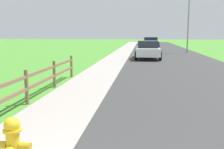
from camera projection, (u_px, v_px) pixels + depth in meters
name	position (u px, v px, depth m)	size (l,w,h in m)	color
ground_plane	(131.00, 53.00, 26.44)	(120.00, 120.00, 0.00)	#498F2F
road_asphalt	(164.00, 52.00, 27.99)	(7.00, 66.00, 0.01)	#383838
curb_concrete	(105.00, 52.00, 28.75)	(6.00, 66.00, 0.01)	#A79E96
grass_verge	(92.00, 52.00, 28.93)	(5.00, 66.00, 0.00)	#498F2F
fire_hydrant	(13.00, 144.00, 3.82)	(0.54, 0.45, 0.85)	yellow
rail_fence	(26.00, 84.00, 7.45)	(0.11, 9.64, 1.03)	brown
parked_suv_white	(148.00, 50.00, 20.91)	(2.04, 4.46, 1.45)	white
parked_car_blue	(150.00, 44.00, 31.55)	(2.12, 4.45, 1.57)	navy
street_lamp	(190.00, 13.00, 26.38)	(1.17, 0.20, 6.89)	gray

